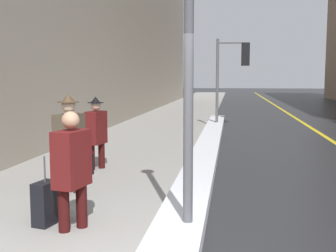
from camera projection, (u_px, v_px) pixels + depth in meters
sidewalk_slab at (169, 121)px, 19.38m from camera, size 4.00×80.00×0.01m
road_centre_stripe at (304, 123)px, 18.49m from camera, size 0.16×80.00×0.00m
snow_bank_curb at (207, 148)px, 11.33m from camera, size 0.64×17.55×0.22m
lamp_post at (189, 15)px, 4.92m from camera, size 0.28×0.28×4.48m
traffic_light_near at (235, 64)px, 16.63m from camera, size 1.31×0.42×3.52m
pedestrian_with_shoulder_bag at (72, 165)px, 5.42m from camera, size 0.40×0.74×1.56m
pedestrian_trailing at (69, 140)px, 7.09m from camera, size 0.42×0.58×1.73m
pedestrian_in_fedora at (96, 130)px, 9.08m from camera, size 0.38×0.54×1.59m
rolling_suitcase at (46, 204)px, 5.66m from camera, size 0.29×0.40×0.95m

